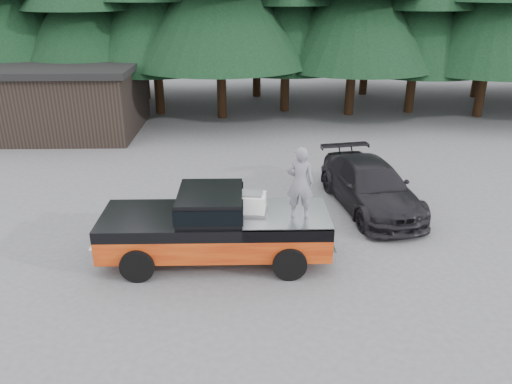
{
  "coord_description": "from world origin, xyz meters",
  "views": [
    {
      "loc": [
        0.24,
        -12.17,
        6.72
      ],
      "look_at": [
        0.51,
        0.0,
        1.63
      ],
      "focal_mm": 35.0,
      "sensor_mm": 36.0,
      "label": 1
    }
  ],
  "objects_px": {
    "parked_car": "(370,186)",
    "pickup_truck": "(216,236)",
    "man_on_bed": "(300,183)",
    "air_compressor": "(252,204)",
    "utility_building": "(54,97)"
  },
  "relations": [
    {
      "from": "pickup_truck",
      "to": "air_compressor",
      "type": "bearing_deg",
      "value": 1.32
    },
    {
      "from": "man_on_bed",
      "to": "utility_building",
      "type": "relative_size",
      "value": 0.22
    },
    {
      "from": "man_on_bed",
      "to": "utility_building",
      "type": "bearing_deg",
      "value": -42.09
    },
    {
      "from": "parked_car",
      "to": "man_on_bed",
      "type": "bearing_deg",
      "value": -137.89
    },
    {
      "from": "man_on_bed",
      "to": "parked_car",
      "type": "height_order",
      "value": "man_on_bed"
    },
    {
      "from": "pickup_truck",
      "to": "man_on_bed",
      "type": "distance_m",
      "value": 2.66
    },
    {
      "from": "air_compressor",
      "to": "utility_building",
      "type": "relative_size",
      "value": 0.08
    },
    {
      "from": "air_compressor",
      "to": "man_on_bed",
      "type": "xyz_separation_m",
      "value": [
        1.18,
        -0.27,
        0.67
      ]
    },
    {
      "from": "parked_car",
      "to": "pickup_truck",
      "type": "bearing_deg",
      "value": -156.4
    },
    {
      "from": "air_compressor",
      "to": "utility_building",
      "type": "height_order",
      "value": "utility_building"
    },
    {
      "from": "utility_building",
      "to": "air_compressor",
      "type": "bearing_deg",
      "value": -53.4
    },
    {
      "from": "air_compressor",
      "to": "utility_building",
      "type": "distance_m",
      "value": 15.74
    },
    {
      "from": "air_compressor",
      "to": "man_on_bed",
      "type": "distance_m",
      "value": 1.39
    },
    {
      "from": "air_compressor",
      "to": "man_on_bed",
      "type": "relative_size",
      "value": 0.39
    },
    {
      "from": "man_on_bed",
      "to": "air_compressor",
      "type": "bearing_deg",
      "value": -4.37
    }
  ]
}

